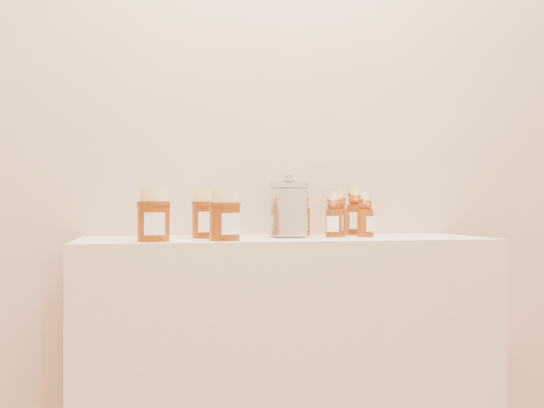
{
  "coord_description": "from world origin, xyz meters",
  "views": [
    {
      "loc": [
        -0.38,
        -0.21,
        1.0
      ],
      "look_at": [
        -0.05,
        1.52,
        1.0
      ],
      "focal_mm": 40.0,
      "sensor_mm": 36.0,
      "label": 1
    }
  ],
  "objects": [
    {
      "name": "glass_canister",
      "position": [
        0.02,
        1.57,
        0.99
      ],
      "size": [
        0.14,
        0.14,
        0.18
      ],
      "primitive_type": null,
      "rotation": [
        0.0,
        0.0,
        0.18
      ],
      "color": "white",
      "rests_on": "display_table"
    },
    {
      "name": "bear_bottle_back_left",
      "position": [
        0.08,
        1.68,
        0.98
      ],
      "size": [
        0.07,
        0.07,
        0.16
      ],
      "primitive_type": null,
      "rotation": [
        0.0,
        0.0,
        -0.23
      ],
      "color": "#662708",
      "rests_on": "display_table"
    },
    {
      "name": "wall_back",
      "position": [
        0.0,
        1.75,
        1.35
      ],
      "size": [
        3.5,
        0.02,
        2.7
      ],
      "primitive_type": "cube",
      "color": "tan",
      "rests_on": "ground"
    },
    {
      "name": "bear_bottle_front_right",
      "position": [
        0.25,
        1.55,
        0.98
      ],
      "size": [
        0.07,
        0.07,
        0.16
      ],
      "primitive_type": null,
      "rotation": [
        0.0,
        0.0,
        0.38
      ],
      "color": "#662708",
      "rests_on": "display_table"
    },
    {
      "name": "bear_bottle_front_left",
      "position": [
        0.15,
        1.56,
        0.98
      ],
      "size": [
        0.07,
        0.07,
        0.16
      ],
      "primitive_type": null,
      "rotation": [
        0.0,
        0.0,
        -0.41
      ],
      "color": "#662708",
      "rests_on": "display_table"
    },
    {
      "name": "display_table",
      "position": [
        0.0,
        1.55,
        0.45
      ],
      "size": [
        1.2,
        0.4,
        0.9
      ],
      "primitive_type": "cube",
      "color": "#C9B193",
      "rests_on": "ground"
    },
    {
      "name": "honey_jar_back",
      "position": [
        -0.23,
        1.58,
        0.97
      ],
      "size": [
        0.09,
        0.09,
        0.14
      ],
      "primitive_type": null,
      "rotation": [
        0.0,
        0.0,
        -0.03
      ],
      "color": "#662708",
      "rests_on": "display_table"
    },
    {
      "name": "bear_bottle_back_mid",
      "position": [
        0.19,
        1.63,
        0.98
      ],
      "size": [
        0.07,
        0.07,
        0.16
      ],
      "primitive_type": null,
      "rotation": [
        0.0,
        0.0,
        -0.43
      ],
      "color": "#662708",
      "rests_on": "display_table"
    },
    {
      "name": "bear_bottle_back_right",
      "position": [
        0.26,
        1.68,
        0.99
      ],
      "size": [
        0.08,
        0.08,
        0.18
      ],
      "primitive_type": null,
      "rotation": [
        0.0,
        0.0,
        -0.32
      ],
      "color": "#662708",
      "rests_on": "display_table"
    },
    {
      "name": "honey_jar_left",
      "position": [
        -0.38,
        1.43,
        0.97
      ],
      "size": [
        0.09,
        0.09,
        0.14
      ],
      "primitive_type": null,
      "rotation": [
        0.0,
        0.0,
        0.05
      ],
      "color": "#662708",
      "rests_on": "display_table"
    },
    {
      "name": "honey_jar_front",
      "position": [
        -0.19,
        1.43,
        0.97
      ],
      "size": [
        0.11,
        0.11,
        0.14
      ],
      "primitive_type": null,
      "rotation": [
        0.0,
        0.0,
        0.27
      ],
      "color": "#662708",
      "rests_on": "display_table"
    }
  ]
}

